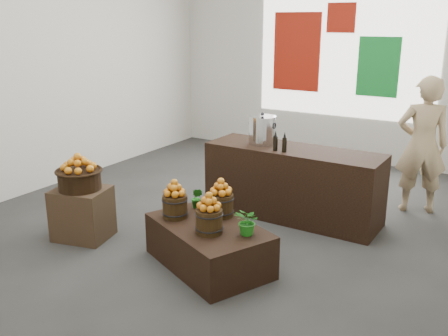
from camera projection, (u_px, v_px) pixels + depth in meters
The scene contains 22 objects.
ground at pixel (227, 216), 6.53m from camera, with size 7.00×7.00×0.00m, color #333331.
back_wall at pixel (329, 47), 8.82m from camera, with size 6.00×0.04×4.00m, color beige.
back_opening at pixel (345, 48), 8.66m from camera, with size 3.20×0.02×2.40m, color white.
deco_red_left at pixel (297, 52), 9.13m from camera, with size 0.90×0.04×1.40m, color maroon.
deco_green_right at pixel (378, 67), 8.44m from camera, with size 0.70×0.04×1.00m, color #137D2B.
deco_red_upper at pixel (341, 18), 8.55m from camera, with size 0.50×0.04×0.50m, color maroon.
crate at pixel (82, 213), 5.82m from camera, with size 0.60×0.49×0.60m, color #462F20.
wicker_basket at pixel (80, 180), 5.70m from camera, with size 0.48×0.48×0.22m, color black.
apples_in_basket at pixel (78, 162), 5.64m from camera, with size 0.38×0.38×0.20m, color #A22205, non-canonical shape.
display_table at pixel (209, 245), 5.18m from camera, with size 1.31×0.81×0.45m, color black.
apple_bucket_front_left at pixel (175, 206), 5.28m from camera, with size 0.26×0.26×0.24m, color #34220E.
apples_in_bucket_front_left at pixel (174, 188), 5.22m from camera, with size 0.20×0.20×0.18m, color #A22205, non-canonical shape.
apple_bucket_front_right at pixel (209, 221), 4.89m from camera, with size 0.26×0.26×0.24m, color #34220E.
apples_in_bucket_front_right at pixel (209, 201), 4.83m from camera, with size 0.20×0.20×0.18m, color #A22205, non-canonical shape.
apple_bucket_rear at pixel (221, 205), 5.32m from camera, with size 0.26×0.26×0.24m, color #34220E.
apples_in_bucket_rear at pixel (221, 186), 5.26m from camera, with size 0.20×0.20×0.18m, color #A22205, non-canonical shape.
herb_garnish_right at pixel (248, 222), 4.83m from camera, with size 0.25×0.22×0.28m, color #1A6A16.
herb_garnish_left at pixel (197, 198), 5.54m from camera, with size 0.13×0.10×0.24m, color #1A6A16.
counter at pixel (293, 183), 6.40m from camera, with size 2.24×0.71×0.92m, color black.
stock_pot_left at pixel (262, 131), 6.45m from camera, with size 0.35×0.35×0.35m, color silver.
oil_cruets at pixel (287, 142), 6.05m from camera, with size 0.16×0.06×0.25m, color black, non-canonical shape.
shopper at pixel (422, 145), 6.48m from camera, with size 0.66×0.43×1.81m, color #9F8762.
Camera 1 is at (3.12, -5.21, 2.48)m, focal length 40.00 mm.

